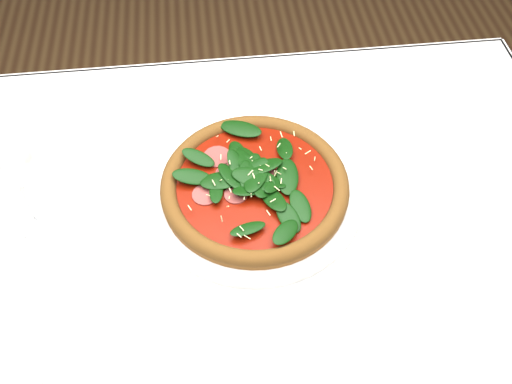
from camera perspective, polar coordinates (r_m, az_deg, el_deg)
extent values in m
cube|color=silver|center=(0.90, -2.92, -4.13)|extent=(1.20, 0.80, 0.04)
cylinder|color=#4A331D|center=(1.51, 17.43, 0.73)|extent=(0.06, 0.06, 0.71)
cube|color=silver|center=(1.23, -4.31, 9.01)|extent=(1.20, 0.01, 0.22)
cylinder|color=silver|center=(0.92, -0.12, 0.02)|extent=(0.35, 0.35, 0.01)
torus|color=silver|center=(0.91, -0.12, 0.17)|extent=(0.35, 0.35, 0.01)
cylinder|color=#9C5A25|center=(0.91, -0.12, 0.44)|extent=(0.37, 0.37, 0.01)
torus|color=#A46625|center=(0.90, -0.12, 0.75)|extent=(0.37, 0.37, 0.03)
cylinder|color=#7E0B04|center=(0.90, -0.12, 0.75)|extent=(0.31, 0.31, 0.00)
cylinder|color=#964A3C|center=(0.90, -0.12, 0.91)|extent=(0.27, 0.27, 0.00)
ellipsoid|color=#0A3309|center=(0.89, -0.13, 1.31)|extent=(0.29, 0.29, 0.02)
cylinder|color=#F1E99D|center=(0.89, -0.13, 1.56)|extent=(0.27, 0.27, 0.00)
cylinder|color=white|center=(0.95, -20.99, -2.48)|extent=(0.07, 0.07, 0.00)
cylinder|color=white|center=(0.91, -21.92, -0.56)|extent=(0.01, 0.01, 0.10)
ellipsoid|color=white|center=(0.85, -23.83, 3.38)|extent=(0.08, 0.08, 0.11)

